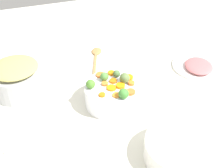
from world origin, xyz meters
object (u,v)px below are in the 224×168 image
serving_bowl_carrots (112,95)px  metal_pot (18,81)px  casserole_dish (180,150)px  ham_plate (197,66)px  wooden_spoon (96,57)px

serving_bowl_carrots → metal_pot: 0.43m
serving_bowl_carrots → metal_pot: size_ratio=1.02×
casserole_dish → metal_pot: bearing=-48.7°
serving_bowl_carrots → ham_plate: 0.52m
serving_bowl_carrots → wooden_spoon: size_ratio=0.71×
serving_bowl_carrots → ham_plate: bearing=-166.8°
casserole_dish → ham_plate: casserole_dish is taller
serving_bowl_carrots → wooden_spoon: 0.37m
wooden_spoon → casserole_dish: 0.73m
ham_plate → serving_bowl_carrots: bearing=13.2°
serving_bowl_carrots → wooden_spoon: (-0.04, -0.37, -0.04)m
wooden_spoon → ham_plate: same height
metal_pot → casserole_dish: 0.76m
metal_pot → wooden_spoon: (-0.41, -0.15, -0.05)m
wooden_spoon → casserole_dish: casserole_dish is taller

